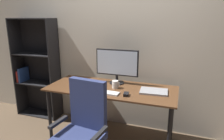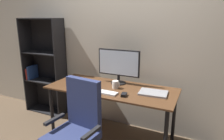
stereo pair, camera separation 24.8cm
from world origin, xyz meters
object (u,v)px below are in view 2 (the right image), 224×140
object	(u,v)px
mouse	(124,95)
office_chair	(76,134)
monitor	(119,64)
coffee_mug	(115,84)
keyboard	(106,92)
bookshelf	(45,67)
laptop	(153,93)
desk	(111,94)

from	to	relation	value
mouse	office_chair	bearing A→B (deg)	-130.63
monitor	coffee_mug	size ratio (longest dim) A/B	5.93
keyboard	bookshelf	distance (m)	1.53
mouse	office_chair	size ratio (longest dim) A/B	0.10
bookshelf	laptop	bearing A→B (deg)	-9.61
bookshelf	monitor	bearing A→B (deg)	-5.76
coffee_mug	office_chair	size ratio (longest dim) A/B	0.10
keyboard	coffee_mug	size ratio (longest dim) A/B	2.99
coffee_mug	bookshelf	bearing A→B (deg)	167.03
coffee_mug	office_chair	distance (m)	0.79
monitor	coffee_mug	world-z (taller)	monitor
office_chair	bookshelf	bearing A→B (deg)	149.03
coffee_mug	bookshelf	size ratio (longest dim) A/B	0.06
keyboard	mouse	world-z (taller)	mouse
mouse	monitor	bearing A→B (deg)	112.66
office_chair	bookshelf	size ratio (longest dim) A/B	0.63
monitor	bookshelf	world-z (taller)	bookshelf
office_chair	desk	bearing A→B (deg)	91.25
desk	bookshelf	distance (m)	1.45
laptop	bookshelf	size ratio (longest dim) A/B	0.20
desk	mouse	distance (m)	0.33
monitor	keyboard	size ratio (longest dim) A/B	1.98
monitor	coffee_mug	distance (m)	0.29
laptop	office_chair	xyz separation A→B (m)	(-0.60, -0.71, -0.29)
keyboard	bookshelf	world-z (taller)	bookshelf
monitor	bookshelf	size ratio (longest dim) A/B	0.36
monitor	bookshelf	xyz separation A→B (m)	(-1.42, 0.14, -0.22)
laptop	bookshelf	bearing A→B (deg)	166.25
mouse	coffee_mug	world-z (taller)	coffee_mug
office_chair	bookshelf	world-z (taller)	bookshelf
laptop	bookshelf	world-z (taller)	bookshelf
mouse	bookshelf	size ratio (longest dim) A/B	0.06
coffee_mug	laptop	distance (m)	0.48
mouse	office_chair	distance (m)	0.67
bookshelf	keyboard	bearing A→B (deg)	-20.89
monitor	office_chair	size ratio (longest dim) A/B	0.57
office_chair	bookshelf	distance (m)	1.73
keyboard	office_chair	distance (m)	0.58
keyboard	office_chair	bearing A→B (deg)	-97.62
keyboard	mouse	bearing A→B (deg)	4.10
laptop	bookshelf	distance (m)	1.97
desk	laptop	distance (m)	0.54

